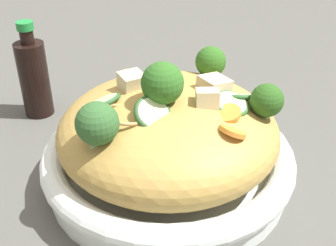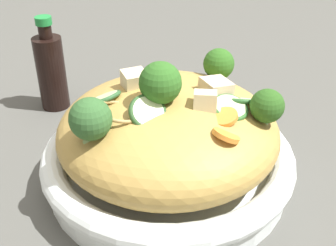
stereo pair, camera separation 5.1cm
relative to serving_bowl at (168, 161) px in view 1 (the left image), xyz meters
The scene contains 8 objects.
ground_plane 0.03m from the serving_bowl, ahead, with size 3.00×3.00×0.00m, color #4B4B46.
serving_bowl is the anchor object (origin of this frame).
noodle_heap 0.05m from the serving_bowl, 106.31° to the right, with size 0.26×0.26×0.10m.
broccoli_florets 0.10m from the serving_bowl, 11.47° to the left, with size 0.16×0.25×0.08m.
carrot_coins 0.10m from the serving_bowl, 24.76° to the left, with size 0.19×0.07×0.02m.
zucchini_slices 0.09m from the serving_bowl, ahead, with size 0.13×0.19×0.03m.
chicken_chunks 0.10m from the serving_bowl, 83.71° to the left, with size 0.11×0.11×0.03m.
soy_sauce_bottle 0.27m from the serving_bowl, 162.33° to the right, with size 0.05×0.05×0.15m.
Camera 1 is at (0.36, -0.24, 0.35)m, focal length 45.94 mm.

